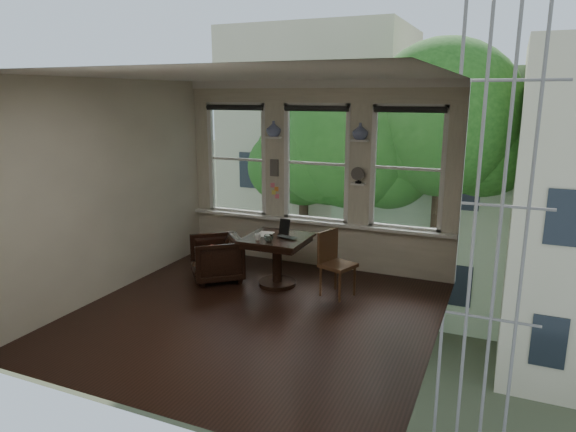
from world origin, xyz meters
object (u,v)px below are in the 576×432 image
at_px(laptop, 285,238).
at_px(mug, 258,237).
at_px(armchair_left, 216,258).
at_px(table, 277,261).
at_px(side_chair_right, 338,265).

bearing_deg(laptop, mug, -134.69).
relative_size(armchair_left, mug, 7.76).
bearing_deg(table, side_chair_right, -1.98).
distance_m(side_chair_right, laptop, 0.85).
bearing_deg(table, armchair_left, -170.28).
bearing_deg(side_chair_right, laptop, 112.04).
bearing_deg(table, laptop, -21.76).
height_order(laptop, mug, mug).
distance_m(table, armchair_left, 0.96).
xyz_separation_m(laptop, mug, (-0.34, -0.20, 0.03)).
relative_size(laptop, mug, 3.31).
bearing_deg(side_chair_right, table, 107.84).
bearing_deg(side_chair_right, armchair_left, 113.70).
xyz_separation_m(table, armchair_left, (-0.95, -0.16, -0.03)).
bearing_deg(table, mug, -125.00).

